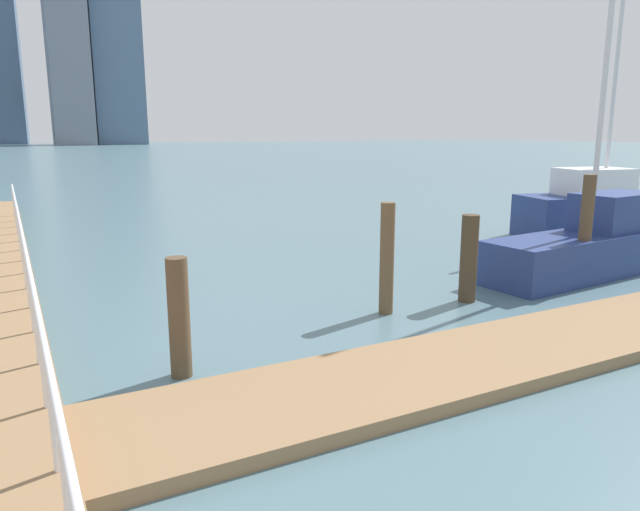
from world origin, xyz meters
The scene contains 10 objects.
ground_plane centered at (0.00, 20.00, 0.00)m, with size 300.00×300.00×0.00m, color slate.
floating_dock centered at (2.74, 8.48, 0.09)m, with size 12.47×2.00×0.18m, color #93704C.
boardwalk_railing centered at (-3.15, 9.70, 1.21)m, with size 0.06×30.94×1.08m.
dock_piling_0 centered at (4.38, 11.03, 0.85)m, with size 0.33×0.33×1.69m, color #473826.
dock_piling_3 centered at (-1.46, 10.09, 0.82)m, with size 0.29×0.29×1.64m, color brown.
dock_piling_4 centered at (2.56, 11.13, 1.01)m, with size 0.26×0.26×2.02m, color brown.
dock_piling_5 centered at (7.42, 10.86, 1.18)m, with size 0.26×0.26×2.35m, color brown.
moored_boat_0 centered at (13.19, 14.82, 0.85)m, with size 5.67×2.88×8.67m.
moored_boat_2 centered at (8.50, 11.43, 0.72)m, with size 5.87×1.94×9.15m.
skyline_tower_3 centered at (21.77, 153.48, 22.30)m, with size 11.11×13.77×44.60m, color slate.
Camera 1 is at (-3.30, 2.62, 3.25)m, focal length 33.13 mm.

